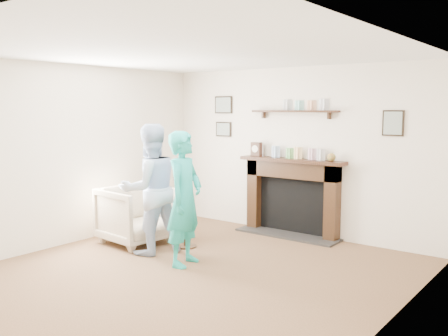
{
  "coord_description": "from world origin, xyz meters",
  "views": [
    {
      "loc": [
        3.65,
        -4.09,
        1.89
      ],
      "look_at": [
        -0.14,
        0.9,
        1.14
      ],
      "focal_mm": 40.0,
      "sensor_mm": 36.0,
      "label": 1
    }
  ],
  "objects_px": {
    "woman": "(185,264)",
    "pedestal_table": "(186,198)",
    "armchair": "(137,243)",
    "man": "(151,253)"
  },
  "relations": [
    {
      "from": "armchair",
      "to": "man",
      "type": "xyz_separation_m",
      "value": [
        0.5,
        -0.22,
        0.0
      ]
    },
    {
      "from": "pedestal_table",
      "to": "woman",
      "type": "bearing_deg",
      "value": -49.24
    },
    {
      "from": "armchair",
      "to": "man",
      "type": "bearing_deg",
      "value": -107.89
    },
    {
      "from": "man",
      "to": "pedestal_table",
      "type": "distance_m",
      "value": 0.86
    },
    {
      "from": "armchair",
      "to": "woman",
      "type": "bearing_deg",
      "value": -99.05
    },
    {
      "from": "armchair",
      "to": "pedestal_table",
      "type": "distance_m",
      "value": 1.0
    },
    {
      "from": "pedestal_table",
      "to": "armchair",
      "type": "bearing_deg",
      "value": -158.62
    },
    {
      "from": "armchair",
      "to": "woman",
      "type": "relative_size",
      "value": 0.54
    },
    {
      "from": "man",
      "to": "pedestal_table",
      "type": "xyz_separation_m",
      "value": [
        0.18,
        0.49,
        0.68
      ]
    },
    {
      "from": "woman",
      "to": "pedestal_table",
      "type": "relative_size",
      "value": 1.47
    }
  ]
}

